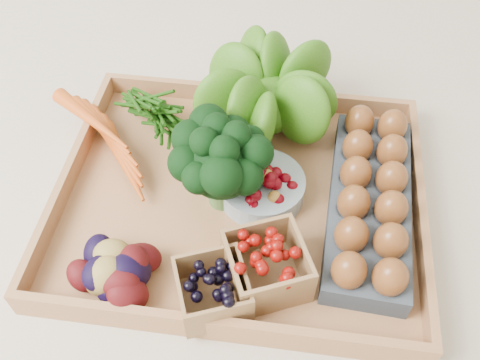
# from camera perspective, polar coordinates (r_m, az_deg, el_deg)

# --- Properties ---
(ground) EXTENTS (4.00, 4.00, 0.00)m
(ground) POSITION_cam_1_polar(r_m,az_deg,el_deg) (0.84, 0.00, -2.60)
(ground) COLOR beige
(ground) RESTS_ON ground
(tray) EXTENTS (0.55, 0.45, 0.01)m
(tray) POSITION_cam_1_polar(r_m,az_deg,el_deg) (0.83, 0.00, -2.29)
(tray) COLOR #B0784A
(tray) RESTS_ON ground
(carrots) EXTENTS (0.18, 0.13, 0.04)m
(carrots) POSITION_cam_1_polar(r_m,az_deg,el_deg) (0.89, -13.12, 3.65)
(carrots) COLOR #C34B13
(carrots) RESTS_ON tray
(lettuce) EXTENTS (0.16, 0.16, 0.16)m
(lettuce) POSITION_cam_1_polar(r_m,az_deg,el_deg) (0.88, 2.81, 9.74)
(lettuce) COLOR #22540D
(lettuce) RESTS_ON tray
(broccoli) EXTENTS (0.15, 0.15, 0.11)m
(broccoli) POSITION_cam_1_polar(r_m,az_deg,el_deg) (0.78, -1.94, 0.41)
(broccoli) COLOR black
(broccoli) RESTS_ON tray
(cherry_bowl) EXTENTS (0.13, 0.13, 0.03)m
(cherry_bowl) POSITION_cam_1_polar(r_m,az_deg,el_deg) (0.82, 2.33, -0.79)
(cherry_bowl) COLOR #8C9EA5
(cherry_bowl) RESTS_ON tray
(egg_carton) EXTENTS (0.13, 0.34, 0.04)m
(egg_carton) POSITION_cam_1_polar(r_m,az_deg,el_deg) (0.82, 13.55, -2.56)
(egg_carton) COLOR #3A414A
(egg_carton) RESTS_ON tray
(potatoes) EXTENTS (0.14, 0.14, 0.08)m
(potatoes) POSITION_cam_1_polar(r_m,az_deg,el_deg) (0.73, -13.11, -9.02)
(potatoes) COLOR #39090B
(potatoes) RESTS_ON tray
(punnet_blackberry) EXTENTS (0.12, 0.12, 0.06)m
(punnet_blackberry) POSITION_cam_1_polar(r_m,az_deg,el_deg) (0.71, -2.95, -11.62)
(punnet_blackberry) COLOR black
(punnet_blackberry) RESTS_ON tray
(punnet_raspberry) EXTENTS (0.13, 0.13, 0.07)m
(punnet_raspberry) POSITION_cam_1_polar(r_m,az_deg,el_deg) (0.72, 2.85, -9.12)
(punnet_raspberry) COLOR #680804
(punnet_raspberry) RESTS_ON tray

